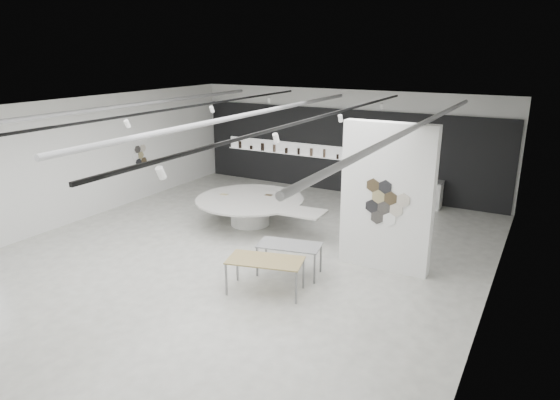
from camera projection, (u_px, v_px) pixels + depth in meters
The scene contains 7 objects.
room at pixel (237, 178), 12.61m from camera, with size 12.02×14.02×3.82m.
back_wall_display at pixel (341, 151), 18.56m from camera, with size 11.80×0.27×3.10m.
partition_column at pixel (387, 198), 11.85m from camera, with size 2.20×0.38×3.60m.
display_island at pixel (252, 208), 15.23m from camera, with size 4.34×3.46×0.84m.
sample_table_wood at pixel (265, 262), 10.93m from camera, with size 1.80×1.21×0.77m.
sample_table_stone at pixel (289, 247), 11.81m from camera, with size 1.60×1.03×0.76m.
kitchen_counter at pixel (417, 193), 17.10m from camera, with size 1.65×0.66×1.29m.
Camera 1 is at (6.79, -10.16, 5.20)m, focal length 32.00 mm.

